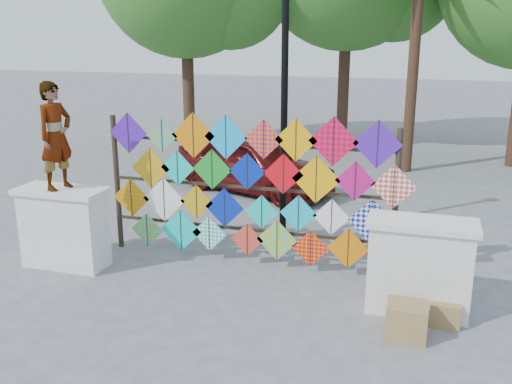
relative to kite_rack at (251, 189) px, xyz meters
The scene contains 9 objects.
ground 1.45m from the kite_rack, 97.19° to the right, with size 80.00×80.00×0.00m, color gray.
parapet_left 3.00m from the kite_rack, 161.59° to the right, with size 1.40×0.65×1.28m.
parapet_right 2.83m from the kite_rack, 19.61° to the right, with size 1.40×0.65×1.28m.
kite_rack is the anchor object (origin of this frame).
vendor_woman 3.06m from the kite_rack, 161.57° to the right, with size 0.60×0.39×1.64m, color #99999E.
sedan 4.39m from the kite_rack, 106.31° to the left, with size 1.57×3.91×1.33m, color #520E0E.
lamppost 1.94m from the kite_rack, 80.70° to the left, with size 0.28×0.28×4.46m.
cardboard_box_near 3.17m from the kite_rack, 33.31° to the right, with size 0.49×0.43×0.43m, color #99744A.
cardboard_box_far 3.37m from the kite_rack, 21.70° to the right, with size 0.37×0.34×0.31m, color #99744A.
Camera 1 is at (2.65, -7.45, 3.61)m, focal length 40.00 mm.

